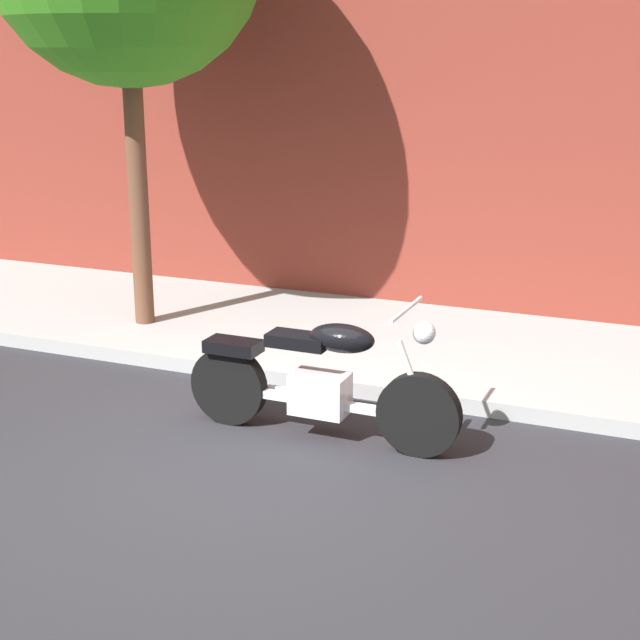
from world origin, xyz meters
name	(u,v)px	position (x,y,z in m)	size (l,w,h in m)	color
ground_plane	(238,463)	(0.00, 0.00, 0.00)	(60.00, 60.00, 0.00)	#28282D
sidewalk	(371,342)	(0.00, 2.95, 0.07)	(25.64, 2.75, 0.14)	#A1A1A1
motorcycle	(320,382)	(0.38, 0.66, 0.47)	(2.25, 0.70, 1.14)	black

